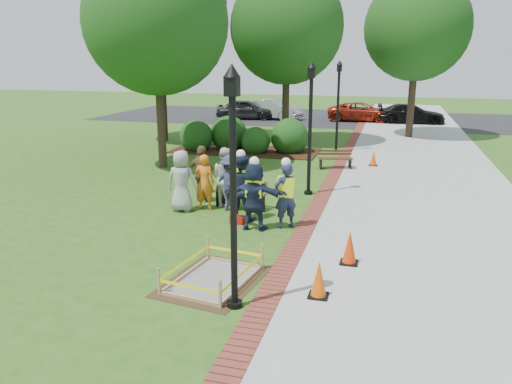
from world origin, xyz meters
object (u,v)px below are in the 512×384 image
(bench_near, at_px, (240,199))
(lamp_near, at_px, (233,172))
(hivis_worker_a, at_px, (254,194))
(hivis_worker_c, at_px, (241,185))
(wet_concrete_pad, at_px, (213,270))
(hivis_worker_b, at_px, (285,193))
(cone_front, at_px, (319,280))

(bench_near, xyz_separation_m, lamp_near, (1.70, -5.91, 2.21))
(lamp_near, height_order, hivis_worker_a, lamp_near)
(lamp_near, relative_size, hivis_worker_c, 2.17)
(wet_concrete_pad, bearing_deg, lamp_near, -50.89)
(lamp_near, bearing_deg, bench_near, 106.05)
(hivis_worker_b, bearing_deg, wet_concrete_pad, -100.84)
(bench_near, relative_size, lamp_near, 0.38)
(hivis_worker_c, bearing_deg, bench_near, 108.17)
(hivis_worker_a, bearing_deg, bench_near, 117.65)
(cone_front, height_order, hivis_worker_b, hivis_worker_b)
(wet_concrete_pad, distance_m, hivis_worker_a, 3.34)
(wet_concrete_pad, relative_size, cone_front, 3.44)
(hivis_worker_a, height_order, hivis_worker_b, hivis_worker_a)
(wet_concrete_pad, bearing_deg, hivis_worker_a, 90.92)
(lamp_near, xyz_separation_m, hivis_worker_b, (-0.04, 4.51, -1.55))
(wet_concrete_pad, bearing_deg, bench_near, 100.96)
(cone_front, bearing_deg, wet_concrete_pad, 176.21)
(hivis_worker_a, bearing_deg, hivis_worker_b, 25.18)
(bench_near, xyz_separation_m, hivis_worker_b, (1.66, -1.40, 0.66))
(hivis_worker_a, relative_size, hivis_worker_b, 1.03)
(wet_concrete_pad, bearing_deg, hivis_worker_c, 99.01)
(wet_concrete_pad, xyz_separation_m, lamp_near, (0.73, -0.90, 2.25))
(bench_near, bearing_deg, hivis_worker_a, -62.35)
(cone_front, distance_m, hivis_worker_a, 4.09)
(wet_concrete_pad, distance_m, hivis_worker_c, 4.09)
(lamp_near, distance_m, hivis_worker_c, 5.28)
(hivis_worker_b, xyz_separation_m, hivis_worker_c, (-1.32, 0.37, 0.04))
(bench_near, height_order, hivis_worker_a, hivis_worker_a)
(lamp_near, height_order, hivis_worker_b, lamp_near)
(bench_near, distance_m, hivis_worker_b, 2.27)
(hivis_worker_a, bearing_deg, cone_front, -57.30)
(lamp_near, xyz_separation_m, hivis_worker_c, (-1.36, 4.88, -1.51))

